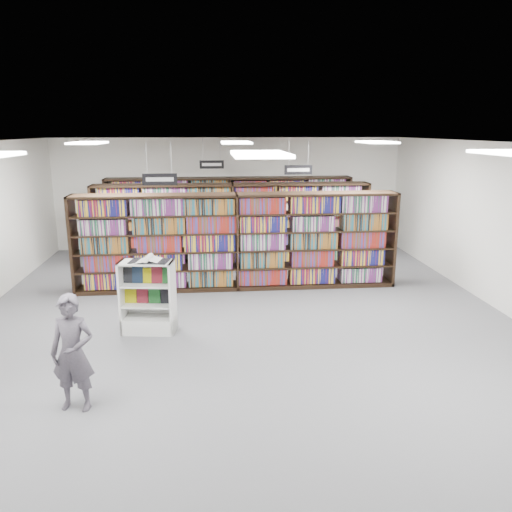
{
  "coord_description": "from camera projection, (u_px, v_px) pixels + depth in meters",
  "views": [
    {
      "loc": [
        -0.56,
        -8.6,
        3.43
      ],
      "look_at": [
        0.28,
        0.5,
        1.1
      ],
      "focal_mm": 35.0,
      "sensor_mm": 36.0,
      "label": 1
    }
  ],
  "objects": [
    {
      "name": "aisle_sign_left",
      "position": [
        160.0,
        178.0,
        9.4
      ],
      "size": [
        0.65,
        0.02,
        0.8
      ],
      "color": "#B2B2B7",
      "rests_on": "ceiling"
    },
    {
      "name": "open_book",
      "position": [
        149.0,
        260.0,
        8.39
      ],
      "size": [
        0.7,
        0.48,
        0.13
      ],
      "rotation": [
        0.0,
        0.0,
        -0.18
      ],
      "color": "black",
      "rests_on": "endcap_display"
    },
    {
      "name": "wall_front",
      "position": [
        308.0,
        441.0,
        3.01
      ],
      "size": [
        10.0,
        0.1,
        3.2
      ],
      "primitive_type": "cube",
      "color": "white",
      "rests_on": "ground"
    },
    {
      "name": "ceiling",
      "position": [
        242.0,
        143.0,
        8.41
      ],
      "size": [
        10.0,
        12.0,
        0.1
      ],
      "primitive_type": "cube",
      "color": "white",
      "rests_on": "wall_back"
    },
    {
      "name": "aisle_sign_right",
      "position": [
        298.0,
        169.0,
        11.6
      ],
      "size": [
        0.65,
        0.02,
        0.8
      ],
      "color": "#B2B2B7",
      "rests_on": "ceiling"
    },
    {
      "name": "bookshelf_row_near",
      "position": [
        237.0,
        242.0,
        10.87
      ],
      "size": [
        7.0,
        0.6,
        2.1
      ],
      "color": "black",
      "rests_on": "floor"
    },
    {
      "name": "troffer_front_center",
      "position": [
        260.0,
        154.0,
        5.52
      ],
      "size": [
        0.6,
        1.2,
        0.04
      ],
      "primitive_type": "cube",
      "color": "white",
      "rests_on": "ceiling"
    },
    {
      "name": "endcap_display",
      "position": [
        149.0,
        307.0,
        8.63
      ],
      "size": [
        0.96,
        0.57,
        1.27
      ],
      "rotation": [
        0.0,
        0.0,
        -0.13
      ],
      "color": "white",
      "rests_on": "floor"
    },
    {
      "name": "bookshelf_row_mid",
      "position": [
        233.0,
        225.0,
        12.8
      ],
      "size": [
        7.0,
        0.6,
        2.1
      ],
      "color": "black",
      "rests_on": "floor"
    },
    {
      "name": "wall_right",
      "position": [
        512.0,
        231.0,
        9.24
      ],
      "size": [
        0.1,
        12.0,
        3.2
      ],
      "primitive_type": "cube",
      "color": "white",
      "rests_on": "ground"
    },
    {
      "name": "wall_back",
      "position": [
        229.0,
        194.0,
        14.59
      ],
      "size": [
        10.0,
        0.1,
        3.2
      ],
      "primitive_type": "cube",
      "color": "white",
      "rests_on": "ground"
    },
    {
      "name": "aisle_sign_center",
      "position": [
        212.0,
        164.0,
        13.35
      ],
      "size": [
        0.65,
        0.02,
        0.8
      ],
      "color": "#B2B2B7",
      "rests_on": "ceiling"
    },
    {
      "name": "troffer_back_right",
      "position": [
        377.0,
        142.0,
        10.61
      ],
      "size": [
        0.6,
        1.2,
        0.04
      ],
      "primitive_type": "cube",
      "color": "white",
      "rests_on": "ceiling"
    },
    {
      "name": "troffer_back_center",
      "position": [
        236.0,
        143.0,
        10.35
      ],
      "size": [
        0.6,
        1.2,
        0.04
      ],
      "primitive_type": "cube",
      "color": "white",
      "rests_on": "ceiling"
    },
    {
      "name": "troffer_back_left",
      "position": [
        88.0,
        143.0,
        10.08
      ],
      "size": [
        0.6,
        1.2,
        0.04
      ],
      "primitive_type": "cube",
      "color": "white",
      "rests_on": "ceiling"
    },
    {
      "name": "shopper",
      "position": [
        73.0,
        353.0,
        6.14
      ],
      "size": [
        0.6,
        0.44,
        1.5
      ],
      "primitive_type": "imported",
      "rotation": [
        0.0,
        0.0,
        -0.16
      ],
      "color": "#4F4953",
      "rests_on": "floor"
    },
    {
      "name": "floor",
      "position": [
        243.0,
        321.0,
        9.2
      ],
      "size": [
        12.0,
        12.0,
        0.0
      ],
      "primitive_type": "plane",
      "color": "#55555A",
      "rests_on": "ground"
    },
    {
      "name": "bookshelf_row_far",
      "position": [
        230.0,
        214.0,
        14.44
      ],
      "size": [
        7.0,
        0.6,
        2.1
      ],
      "color": "black",
      "rests_on": "floor"
    }
  ]
}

